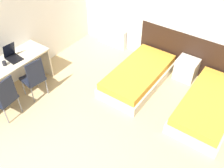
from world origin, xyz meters
TOP-DOWN VIEW (x-y plane):
  - wall_back at (0.00, 4.31)m, footprint 5.43×0.05m
  - wall_left at (-2.24, 2.14)m, footprint 0.05×5.29m
  - headboard_panel at (0.88, 4.27)m, footprint 2.67×0.03m
  - bed_near_window at (0.08, 3.27)m, footprint 0.97×1.94m
  - bed_near_door at (1.67, 3.27)m, footprint 0.97×1.94m
  - nightstand at (0.88, 4.03)m, footprint 0.46×0.42m
  - radiator at (-1.31, 4.19)m, footprint 0.84×0.12m
  - desk at (-1.91, 1.31)m, footprint 0.61×2.01m
  - chair_near_laptop at (-1.44, 1.65)m, footprint 0.46×0.46m
  - chair_near_notebook at (-1.43, 0.96)m, footprint 0.45×0.45m
  - laptop at (-1.94, 1.63)m, footprint 0.35×0.28m
  - mug at (-1.88, 1.38)m, footprint 0.08×0.08m

SIDE VIEW (x-z plane):
  - bed_near_window at x=0.08m, z-range -0.01..0.37m
  - bed_near_door at x=1.67m, z-range -0.01..0.37m
  - nightstand at x=0.88m, z-range 0.00..0.49m
  - radiator at x=-1.31m, z-range 0.00..0.52m
  - headboard_panel at x=0.88m, z-range 0.00..0.95m
  - chair_near_laptop at x=-1.44m, z-range 0.04..0.98m
  - chair_near_notebook at x=-1.43m, z-range 0.04..0.98m
  - desk at x=-1.91m, z-range 0.22..0.99m
  - mug at x=-1.88m, z-range 0.78..0.87m
  - laptop at x=-1.94m, z-range 0.68..1.01m
  - wall_back at x=0.00m, z-range 0.00..2.70m
  - wall_left at x=-2.24m, z-range 0.00..2.70m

